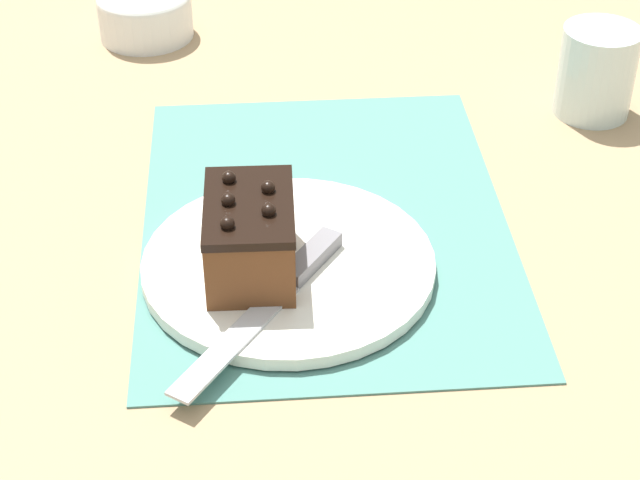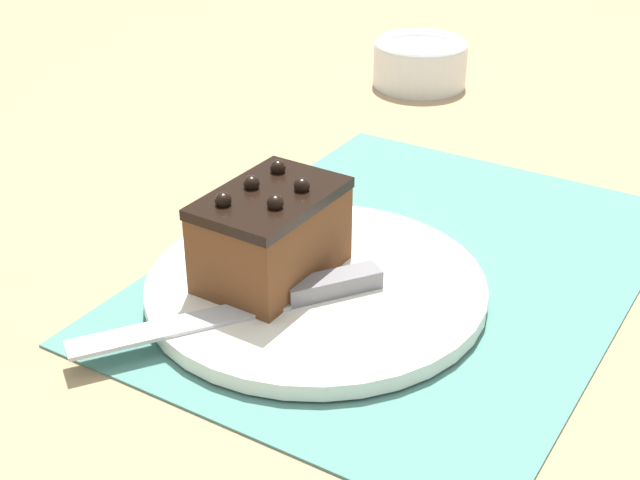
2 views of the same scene
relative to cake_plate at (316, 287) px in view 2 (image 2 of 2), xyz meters
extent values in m
plane|color=#9E7F5B|center=(0.07, -0.04, -0.01)|extent=(3.00, 3.00, 0.00)
cube|color=slate|center=(0.07, -0.04, -0.01)|extent=(0.46, 0.34, 0.00)
cylinder|color=white|center=(0.00, 0.00, 0.00)|extent=(0.26, 0.26, 0.01)
cube|color=brown|center=(-0.01, 0.03, 0.04)|extent=(0.11, 0.08, 0.06)
cube|color=black|center=(-0.01, 0.03, 0.07)|extent=(0.11, 0.08, 0.01)
sphere|color=black|center=(-0.04, 0.05, 0.08)|extent=(0.01, 0.01, 0.01)
sphere|color=black|center=(-0.03, 0.02, 0.08)|extent=(0.01, 0.01, 0.01)
sphere|color=black|center=(-0.01, 0.05, 0.08)|extent=(0.01, 0.01, 0.01)
sphere|color=black|center=(0.01, 0.02, 0.08)|extent=(0.01, 0.01, 0.01)
sphere|color=black|center=(0.02, 0.05, 0.08)|extent=(0.01, 0.01, 0.01)
cube|color=slate|center=(-0.01, -0.02, 0.01)|extent=(0.07, 0.06, 0.01)
cube|color=#B7BABF|center=(-0.10, 0.05, 0.01)|extent=(0.14, 0.11, 0.00)
cylinder|color=white|center=(0.49, 0.15, 0.01)|extent=(0.11, 0.11, 0.05)
torus|color=white|center=(0.49, 0.15, 0.04)|extent=(0.11, 0.11, 0.02)
camera|label=1|loc=(-0.74, 0.03, 0.58)|focal=60.00mm
camera|label=2|loc=(-0.49, -0.30, 0.36)|focal=50.00mm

